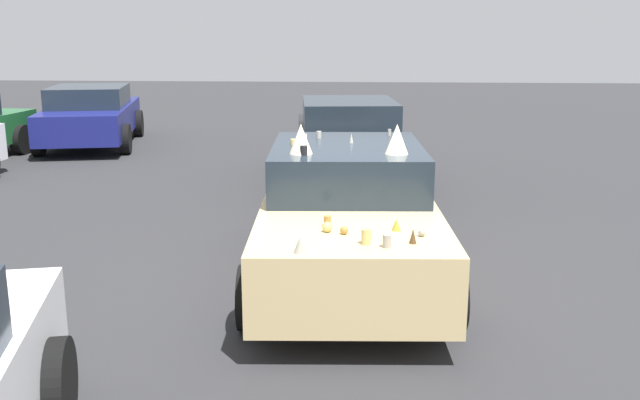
# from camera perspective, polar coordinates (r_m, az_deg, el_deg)

# --- Properties ---
(ground_plane) EXTENTS (60.00, 60.00, 0.00)m
(ground_plane) POSITION_cam_1_polar(r_m,az_deg,el_deg) (7.97, 2.17, -6.34)
(ground_plane) COLOR #2D2D30
(art_car_decorated) EXTENTS (4.43, 2.23, 1.76)m
(art_car_decorated) POSITION_cam_1_polar(r_m,az_deg,el_deg) (7.82, 2.20, -1.10)
(art_car_decorated) COLOR #D8BC7F
(art_car_decorated) RESTS_ON ground
(parked_sedan_far_left) EXTENTS (4.67, 2.31, 1.50)m
(parked_sedan_far_left) POSITION_cam_1_polar(r_m,az_deg,el_deg) (12.68, 2.25, 4.62)
(parked_sedan_far_left) COLOR black
(parked_sedan_far_left) RESTS_ON ground
(parked_sedan_near_left) EXTENTS (4.63, 2.70, 1.41)m
(parked_sedan_near_left) POSITION_cam_1_polar(r_m,az_deg,el_deg) (17.75, -17.81, 6.46)
(parked_sedan_near_left) COLOR navy
(parked_sedan_near_left) RESTS_ON ground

